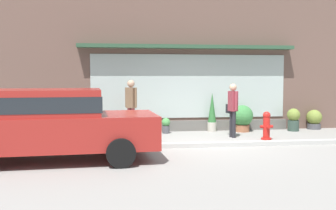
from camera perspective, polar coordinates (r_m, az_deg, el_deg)
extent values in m
plane|color=gray|center=(10.90, 5.59, -5.83)|extent=(60.00, 60.00, 0.00)
cube|color=#B2B2AD|center=(10.70, 5.84, -5.69)|extent=(14.00, 0.24, 0.12)
cube|color=brown|center=(13.88, 2.59, 6.37)|extent=(14.00, 0.36, 4.86)
cube|color=#ADBCB7|center=(13.70, 3.19, 2.72)|extent=(6.77, 0.03, 2.18)
cube|color=#2D5138|center=(13.56, 2.87, 8.37)|extent=(7.37, 0.56, 0.12)
cube|color=#605E59|center=(13.76, 2.73, -2.99)|extent=(7.17, 0.20, 0.36)
cylinder|color=red|center=(12.20, 13.97, -4.72)|extent=(0.30, 0.30, 0.06)
cylinder|color=red|center=(12.16, 14.00, -3.16)|extent=(0.20, 0.20, 0.61)
sphere|color=red|center=(12.12, 14.03, -1.45)|extent=(0.22, 0.22, 0.22)
cylinder|color=red|center=(12.10, 13.38, -3.04)|extent=(0.10, 0.09, 0.09)
cylinder|color=red|center=(12.21, 14.62, -3.00)|extent=(0.10, 0.09, 0.09)
cylinder|color=red|center=(12.02, 14.25, -3.10)|extent=(0.09, 0.10, 0.09)
cylinder|color=#232328|center=(12.45, 9.12, -2.72)|extent=(0.12, 0.12, 0.82)
cylinder|color=#232328|center=(12.32, 9.47, -2.79)|extent=(0.12, 0.12, 0.82)
cube|color=#8E333D|center=(12.32, 9.33, 0.56)|extent=(0.26, 0.33, 0.61)
sphere|color=tan|center=(12.30, 9.35, 2.53)|extent=(0.22, 0.22, 0.22)
cylinder|color=#8E333D|center=(12.49, 8.89, 0.68)|extent=(0.08, 0.08, 0.58)
cylinder|color=#8E333D|center=(12.15, 9.78, 0.58)|extent=(0.08, 0.08, 0.58)
cube|color=black|center=(12.59, 8.76, -0.53)|extent=(0.15, 0.26, 0.28)
cylinder|color=#8E333D|center=(12.75, -5.07, -2.40)|extent=(0.12, 0.12, 0.87)
cylinder|color=#8E333D|center=(12.84, -5.59, -2.35)|extent=(0.12, 0.12, 0.87)
cube|color=brown|center=(12.73, -5.35, 1.04)|extent=(0.34, 0.34, 0.66)
sphere|color=tan|center=(12.72, -5.36, 3.08)|extent=(0.24, 0.24, 0.24)
cylinder|color=brown|center=(12.62, -4.67, 1.09)|extent=(0.08, 0.08, 0.62)
cylinder|color=brown|center=(12.85, -6.02, 1.14)|extent=(0.08, 0.08, 0.62)
cube|color=maroon|center=(9.14, -16.04, -3.63)|extent=(4.60, 2.15, 0.73)
cube|color=maroon|center=(9.10, -17.53, 0.27)|extent=(2.57, 1.87, 0.61)
cube|color=#1E2328|center=(9.10, -17.53, 0.27)|extent=(2.62, 1.90, 0.33)
cylinder|color=black|center=(10.13, -7.63, -4.84)|extent=(0.62, 0.22, 0.61)
cylinder|color=black|center=(8.24, -6.79, -6.89)|extent=(0.62, 0.22, 0.61)
cylinder|color=#33473D|center=(14.38, 17.60, -2.84)|extent=(0.38, 0.38, 0.37)
sphere|color=olive|center=(14.34, 17.63, -1.36)|extent=(0.44, 0.44, 0.44)
cylinder|color=#4C4C51|center=(13.14, -0.30, -3.56)|extent=(0.24, 0.24, 0.25)
sphere|color=#4C934C|center=(13.11, -0.30, -2.49)|extent=(0.29, 0.29, 0.29)
cylinder|color=#33473D|center=(13.35, -11.68, -3.24)|extent=(0.37, 0.37, 0.38)
sphere|color=#3D8442|center=(13.31, -11.70, -1.74)|extent=(0.46, 0.46, 0.46)
sphere|color=orange|center=(13.33, -11.24, -1.17)|extent=(0.10, 0.10, 0.10)
cylinder|color=#B7B2A3|center=(13.72, 6.35, -3.12)|extent=(0.31, 0.31, 0.32)
cone|color=#2D6B33|center=(13.66, 6.37, -0.34)|extent=(0.28, 0.28, 1.02)
cylinder|color=#4C4C51|center=(15.15, 20.28, -2.90)|extent=(0.47, 0.47, 0.20)
sphere|color=olive|center=(15.11, 20.31, -1.66)|extent=(0.54, 0.54, 0.54)
cylinder|color=#9E6042|center=(13.78, 10.64, -3.29)|extent=(0.48, 0.48, 0.24)
sphere|color=#3D8442|center=(13.74, 10.66, -1.52)|extent=(0.73, 0.73, 0.73)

